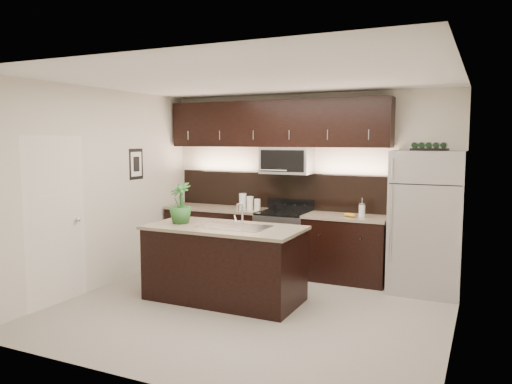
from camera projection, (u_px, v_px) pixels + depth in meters
ground at (250, 309)px, 5.94m from camera, size 4.50×4.50×0.00m
room_walls at (240, 167)px, 5.78m from camera, size 4.52×4.02×2.71m
counter_run at (271, 241)px, 7.61m from camera, size 3.51×0.65×0.94m
upper_fixtures at (277, 131)px, 7.56m from camera, size 3.49×0.40×1.66m
island at (224, 263)px, 6.25m from camera, size 1.96×0.96×0.94m
sink_faucet at (235, 226)px, 6.15m from camera, size 0.84×0.50×0.28m
refrigerator at (427, 222)px, 6.56m from camera, size 0.90×0.81×1.87m
wine_rack at (430, 147)px, 6.45m from camera, size 0.46×0.29×0.11m
plant at (180, 203)px, 6.39m from camera, size 0.36×0.36×0.52m
canisters at (248, 203)px, 7.64m from camera, size 0.37×0.14×0.25m
french_press at (362, 210)px, 6.92m from camera, size 0.09×0.09×0.26m
bananas at (348, 215)px, 6.98m from camera, size 0.21×0.19×0.05m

